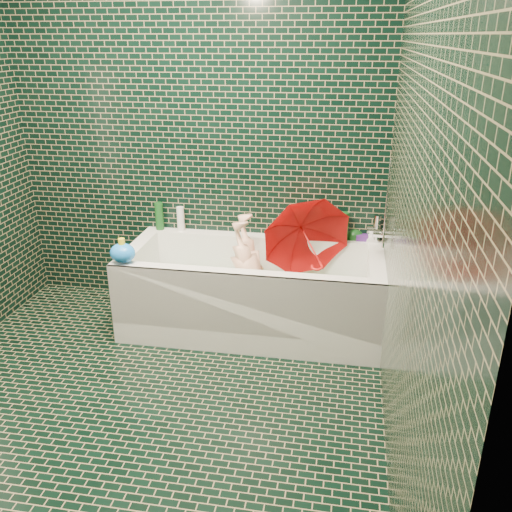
% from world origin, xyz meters
% --- Properties ---
extents(floor, '(2.80, 2.80, 0.00)m').
position_xyz_m(floor, '(0.00, 0.00, 0.00)').
color(floor, black).
rests_on(floor, ground).
extents(wall_back, '(2.80, 0.00, 2.80)m').
position_xyz_m(wall_back, '(0.00, 1.40, 1.25)').
color(wall_back, black).
rests_on(wall_back, floor).
extents(wall_right, '(0.00, 2.80, 2.80)m').
position_xyz_m(wall_right, '(1.30, 0.00, 1.25)').
color(wall_right, black).
rests_on(wall_right, floor).
extents(bathtub, '(1.70, 0.75, 0.55)m').
position_xyz_m(bathtub, '(0.45, 1.01, 0.21)').
color(bathtub, white).
rests_on(bathtub, floor).
extents(bath_mat, '(1.35, 0.47, 0.01)m').
position_xyz_m(bath_mat, '(0.45, 1.02, 0.16)').
color(bath_mat, '#37D52A').
rests_on(bath_mat, bathtub).
extents(water, '(1.48, 0.53, 0.00)m').
position_xyz_m(water, '(0.45, 1.02, 0.30)').
color(water, silver).
rests_on(water, bathtub).
extents(faucet, '(0.18, 0.19, 0.55)m').
position_xyz_m(faucet, '(1.26, 1.02, 0.77)').
color(faucet, silver).
rests_on(faucet, wall_right).
extents(child, '(0.96, 0.40, 0.38)m').
position_xyz_m(child, '(0.45, 1.06, 0.31)').
color(child, '#EDB494').
rests_on(child, bathtub).
extents(umbrella, '(0.75, 0.86, 0.69)m').
position_xyz_m(umbrella, '(0.83, 1.07, 0.60)').
color(umbrella, red).
rests_on(umbrella, bathtub).
extents(soap_bottle_a, '(0.11, 0.11, 0.26)m').
position_xyz_m(soap_bottle_a, '(1.23, 1.34, 0.55)').
color(soap_bottle_a, white).
rests_on(soap_bottle_a, bathtub).
extents(soap_bottle_b, '(0.09, 0.09, 0.18)m').
position_xyz_m(soap_bottle_b, '(1.16, 1.35, 0.55)').
color(soap_bottle_b, '#4B217B').
rests_on(soap_bottle_b, bathtub).
extents(soap_bottle_c, '(0.16, 0.16, 0.18)m').
position_xyz_m(soap_bottle_c, '(1.11, 1.35, 0.55)').
color(soap_bottle_c, '#134518').
rests_on(soap_bottle_c, bathtub).
extents(bottle_right_tall, '(0.07, 0.07, 0.20)m').
position_xyz_m(bottle_right_tall, '(1.03, 1.35, 0.65)').
color(bottle_right_tall, '#134518').
rests_on(bottle_right_tall, bathtub).
extents(bottle_right_pump, '(0.06, 0.06, 0.19)m').
position_xyz_m(bottle_right_pump, '(1.25, 1.36, 0.65)').
color(bottle_right_pump, silver).
rests_on(bottle_right_pump, bathtub).
extents(bottle_left_tall, '(0.08, 0.08, 0.20)m').
position_xyz_m(bottle_left_tall, '(-0.30, 1.35, 0.65)').
color(bottle_left_tall, '#134518').
rests_on(bottle_left_tall, bathtub).
extents(bottle_left_short, '(0.05, 0.05, 0.18)m').
position_xyz_m(bottle_left_short, '(-0.14, 1.36, 0.64)').
color(bottle_left_short, white).
rests_on(bottle_left_short, bathtub).
extents(rubber_duck, '(0.13, 0.09, 0.10)m').
position_xyz_m(rubber_duck, '(0.91, 1.37, 0.60)').
color(rubber_duck, yellow).
rests_on(rubber_duck, bathtub).
extents(bath_toy, '(0.19, 0.18, 0.16)m').
position_xyz_m(bath_toy, '(-0.31, 0.71, 0.62)').
color(bath_toy, blue).
rests_on(bath_toy, bathtub).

